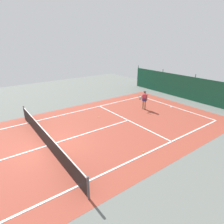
% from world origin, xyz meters
% --- Properties ---
extents(ground_plane, '(36.00, 36.00, 0.00)m').
position_xyz_m(ground_plane, '(0.00, 0.00, 0.00)').
color(ground_plane, slate).
extents(court_surface, '(11.02, 26.60, 0.01)m').
position_xyz_m(court_surface, '(0.00, 0.00, 0.00)').
color(court_surface, brown).
rests_on(court_surface, ground).
extents(tennis_net, '(10.12, 0.10, 1.10)m').
position_xyz_m(tennis_net, '(0.00, 0.00, 0.51)').
color(tennis_net, black).
rests_on(tennis_net, ground).
extents(back_fence, '(16.30, 0.98, 2.70)m').
position_xyz_m(back_fence, '(-0.00, 15.53, 0.67)').
color(back_fence, '#195138').
rests_on(back_fence, ground).
extents(tennis_player, '(0.57, 0.83, 1.64)m').
position_xyz_m(tennis_player, '(-1.10, 9.22, 0.96)').
color(tennis_player, '#9E7051').
rests_on(tennis_player, ground).
extents(tennis_ball_near_player, '(0.07, 0.07, 0.07)m').
position_xyz_m(tennis_ball_near_player, '(-1.84, 4.87, 0.03)').
color(tennis_ball_near_player, '#CCDB33').
rests_on(tennis_ball_near_player, ground).
extents(tennis_ball_midcourt, '(0.07, 0.07, 0.07)m').
position_xyz_m(tennis_ball_midcourt, '(3.94, 4.12, 0.03)').
color(tennis_ball_midcourt, '#CCDB33').
rests_on(tennis_ball_midcourt, ground).
extents(tennis_ball_by_sideline, '(0.07, 0.07, 0.07)m').
position_xyz_m(tennis_ball_by_sideline, '(-3.18, 11.43, 0.03)').
color(tennis_ball_by_sideline, '#CCDB33').
rests_on(tennis_ball_by_sideline, ground).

